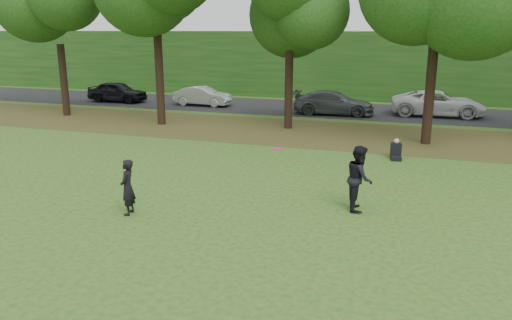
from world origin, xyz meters
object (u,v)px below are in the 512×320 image
Objects in this scene: player_left at (128,187)px; frisbee at (278,149)px; player_right at (359,178)px; seated_person at (396,151)px.

frisbee is at bearing 103.52° from player_left.
seated_person is (0.70, 6.48, -0.65)m from player_right.
player_left is 0.84× the size of player_right.
player_right reaches higher than frisbee.
player_right is 5.05× the size of frisbee.
player_right is at bearing 100.69° from player_left.
frisbee is 0.46× the size of seated_person.
seated_person is at bearing 67.42° from frisbee.
player_left is 4.25× the size of frisbee.
player_right is at bearing -104.45° from seated_person.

